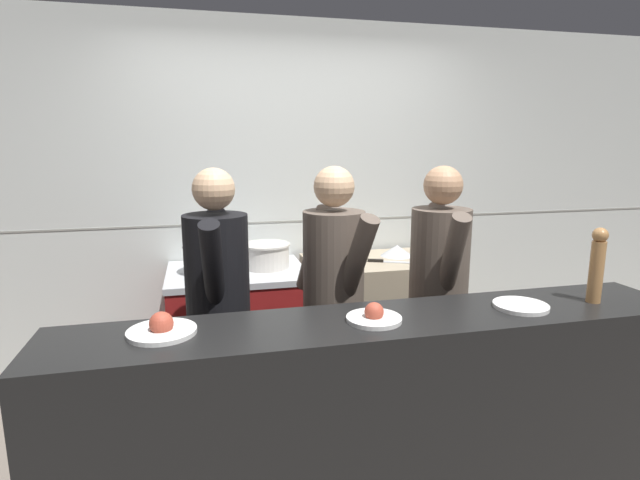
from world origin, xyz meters
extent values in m
cube|color=silver|center=(0.00, 1.54, 1.30)|extent=(8.00, 0.06, 2.60)
cube|color=gray|center=(0.00, 1.51, 1.15)|extent=(8.00, 0.00, 0.01)
cube|color=maroon|center=(-0.47, 1.14, 0.43)|extent=(0.90, 0.70, 0.85)
cube|color=#B7BABF|center=(-0.47, 1.14, 0.87)|extent=(0.91, 0.71, 0.04)
cube|color=#B7BABF|center=(-0.47, 0.81, 0.49)|extent=(0.81, 0.03, 0.10)
cube|color=gray|center=(0.51, 1.14, 0.45)|extent=(0.96, 0.65, 0.91)
cube|color=black|center=(0.51, 0.84, 0.05)|extent=(0.94, 0.04, 0.10)
cube|color=black|center=(0.03, -0.29, 0.51)|extent=(2.74, 0.45, 1.02)
cylinder|color=#B7BABF|center=(-0.66, 1.11, 0.99)|extent=(0.30, 0.30, 0.19)
cylinder|color=#B7BABF|center=(-0.66, 1.11, 1.08)|extent=(0.31, 0.31, 0.01)
cylinder|color=beige|center=(-0.27, 1.16, 0.98)|extent=(0.31, 0.31, 0.17)
cylinder|color=beige|center=(-0.27, 1.16, 1.05)|extent=(0.33, 0.33, 0.01)
cone|color=#B7BABF|center=(0.71, 1.21, 0.95)|extent=(0.24, 0.24, 0.08)
cube|color=#B7BABF|center=(0.65, 1.01, 0.91)|extent=(0.23, 0.12, 0.01)
cube|color=black|center=(0.49, 1.07, 0.92)|extent=(0.11, 0.06, 0.02)
cylinder|color=white|center=(-0.86, -0.25, 1.03)|extent=(0.26, 0.26, 0.02)
sphere|color=#B24733|center=(-0.86, -0.25, 1.06)|extent=(0.09, 0.09, 0.09)
cylinder|color=white|center=(-0.02, -0.31, 1.03)|extent=(0.23, 0.23, 0.02)
sphere|color=#B24733|center=(-0.02, -0.31, 1.06)|extent=(0.08, 0.08, 0.08)
cylinder|color=white|center=(0.67, -0.31, 1.03)|extent=(0.24, 0.24, 0.02)
cylinder|color=#AD7A47|center=(1.04, -0.31, 1.16)|extent=(0.06, 0.06, 0.29)
sphere|color=#AD7A47|center=(1.04, -0.31, 1.33)|extent=(0.07, 0.07, 0.07)
cube|color=black|center=(-0.62, 0.39, 0.38)|extent=(0.30, 0.21, 0.76)
cylinder|color=black|center=(-0.62, 0.39, 1.07)|extent=(0.37, 0.37, 0.62)
sphere|color=#D8AD84|center=(-0.62, 0.39, 1.51)|extent=(0.21, 0.21, 0.21)
cylinder|color=black|center=(-0.60, 0.58, 1.14)|extent=(0.13, 0.32, 0.52)
cylinder|color=black|center=(-0.65, 0.20, 1.14)|extent=(0.13, 0.32, 0.52)
cube|color=black|center=(-0.01, 0.35, 0.38)|extent=(0.32, 0.26, 0.76)
cylinder|color=brown|center=(-0.01, 0.35, 1.07)|extent=(0.42, 0.42, 0.63)
sphere|color=#D8AD84|center=(-0.01, 0.35, 1.51)|extent=(0.21, 0.21, 0.21)
cylinder|color=brown|center=(-0.08, 0.53, 1.14)|extent=(0.20, 0.33, 0.52)
cylinder|color=brown|center=(0.05, 0.17, 1.14)|extent=(0.20, 0.33, 0.52)
cube|color=black|center=(0.60, 0.33, 0.38)|extent=(0.30, 0.22, 0.76)
cylinder|color=brown|center=(0.60, 0.33, 1.07)|extent=(0.38, 0.38, 0.62)
sphere|color=tan|center=(0.60, 0.33, 1.51)|extent=(0.21, 0.21, 0.21)
cylinder|color=brown|center=(0.63, 0.52, 1.14)|extent=(0.15, 0.32, 0.52)
cylinder|color=brown|center=(0.57, 0.14, 1.14)|extent=(0.15, 0.32, 0.52)
camera|label=1|loc=(-0.70, -2.14, 1.75)|focal=28.00mm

